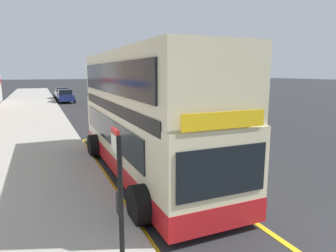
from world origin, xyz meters
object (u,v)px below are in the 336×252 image
(parked_car_teal_across, at_px, (129,95))
(parked_car_navy_kerbside, at_px, (65,96))
(parked_car_white_ahead, at_px, (62,93))
(double_decker_bus, at_px, (145,118))
(bus_stop_sign, at_px, (119,191))

(parked_car_teal_across, bearing_deg, parked_car_navy_kerbside, 169.65)
(parked_car_white_ahead, height_order, parked_car_navy_kerbside, same)
(parked_car_white_ahead, distance_m, parked_car_teal_across, 10.09)
(double_decker_bus, bearing_deg, parked_car_teal_across, 75.10)
(double_decker_bus, relative_size, parked_car_white_ahead, 2.42)
(bus_stop_sign, xyz_separation_m, parked_car_navy_kerbside, (1.85, 33.67, -0.89))
(parked_car_navy_kerbside, bearing_deg, parked_car_teal_across, 166.61)
(double_decker_bus, distance_m, parked_car_white_ahead, 33.30)
(double_decker_bus, xyz_separation_m, parked_car_navy_kerbside, (-0.49, 28.25, -1.26))
(bus_stop_sign, height_order, parked_car_white_ahead, bus_stop_sign)
(double_decker_bus, relative_size, bus_stop_sign, 3.90)
(double_decker_bus, height_order, parked_car_navy_kerbside, double_decker_bus)
(parked_car_navy_kerbside, relative_size, parked_car_teal_across, 1.00)
(parked_car_navy_kerbside, xyz_separation_m, parked_car_teal_across, (7.55, -1.69, 0.00))
(parked_car_teal_across, bearing_deg, parked_car_white_ahead, 140.56)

